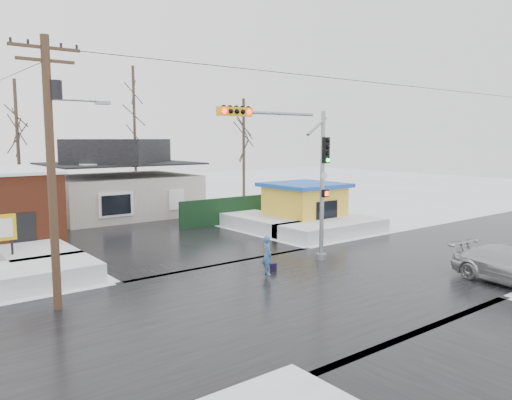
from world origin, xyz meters
TOP-DOWN VIEW (x-y plane):
  - ground at (0.00, 0.00)m, footprint 120.00×120.00m
  - road_ns at (0.00, 0.00)m, footprint 10.00×120.00m
  - road_ew at (0.00, 0.00)m, footprint 120.00×10.00m
  - snowbank_nw at (-9.00, 7.00)m, footprint 7.00×3.00m
  - snowbank_ne at (9.00, 7.00)m, footprint 7.00×3.00m
  - snowbank_nside_w at (-7.00, 12.00)m, footprint 3.00×8.00m
  - snowbank_nside_e at (7.00, 12.00)m, footprint 3.00×8.00m
  - traffic_signal at (2.43, 2.97)m, footprint 6.05×0.68m
  - utility_pole at (-7.93, 3.50)m, footprint 3.15×0.44m
  - house at (2.00, 22.00)m, footprint 10.40×8.40m
  - kiosk at (9.50, 9.99)m, footprint 4.60×4.60m
  - fence at (6.50, 14.00)m, footprint 8.00×0.12m
  - tree_far_left at (-4.00, 26.00)m, footprint 3.00×3.00m
  - tree_far_mid at (6.00, 28.00)m, footprint 3.00×3.00m
  - tree_far_right at (12.00, 20.00)m, footprint 3.00×3.00m
  - pedestrian at (0.33, 2.54)m, footprint 0.57×0.70m
  - shopping_bag at (0.81, 2.73)m, footprint 0.29×0.16m

SIDE VIEW (x-z plane):
  - ground at x=0.00m, z-range 0.00..0.00m
  - road_ns at x=0.00m, z-range 0.00..0.02m
  - road_ew at x=0.00m, z-range 0.00..0.02m
  - shopping_bag at x=0.81m, z-range 0.00..0.35m
  - snowbank_nw at x=-9.00m, z-range 0.00..0.80m
  - snowbank_ne at x=9.00m, z-range 0.00..0.80m
  - snowbank_nside_w at x=-7.00m, z-range 0.00..0.80m
  - snowbank_nside_e at x=7.00m, z-range 0.00..0.80m
  - pedestrian at x=0.33m, z-range 0.00..1.66m
  - fence at x=6.50m, z-range 0.00..1.80m
  - kiosk at x=9.50m, z-range 0.03..2.90m
  - house at x=2.00m, z-range -0.26..5.50m
  - traffic_signal at x=2.43m, z-range 1.04..8.04m
  - utility_pole at x=-7.93m, z-range 0.61..9.61m
  - tree_far_right at x=12.00m, z-range 2.66..11.66m
  - tree_far_left at x=-4.00m, z-range 2.95..12.95m
  - tree_far_mid at x=6.00m, z-range 3.54..15.54m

